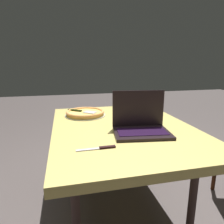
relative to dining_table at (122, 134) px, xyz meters
name	(u,v)px	position (x,y,z in m)	size (l,w,h in m)	color
ground_plane	(121,213)	(0.00, 0.00, -0.66)	(12.00, 12.00, 0.00)	#413937
dining_table	(122,134)	(0.00, 0.00, 0.00)	(1.27, 0.94, 0.72)	tan
laptop	(141,124)	(-0.16, -0.08, 0.11)	(0.29, 0.37, 0.26)	black
pizza_plate	(128,110)	(0.40, -0.17, 0.07)	(0.23, 0.23, 0.04)	white
pizza_tray	(85,113)	(0.34, 0.22, 0.08)	(0.33, 0.33, 0.04)	#A9AA98
table_knife	(100,148)	(-0.35, 0.22, 0.06)	(0.02, 0.21, 0.01)	#BDB3BA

